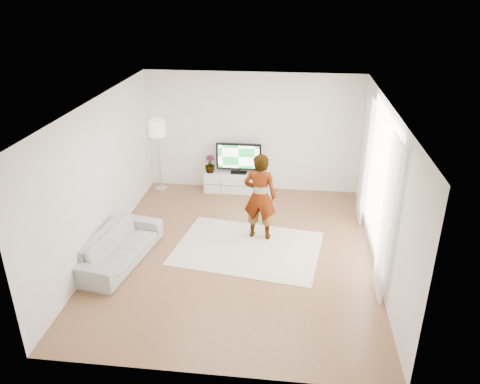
# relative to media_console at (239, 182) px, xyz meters

# --- Properties ---
(floor) EXTENTS (6.00, 6.00, 0.00)m
(floor) POSITION_rel_media_console_xyz_m (0.30, -2.76, -0.23)
(floor) COLOR #9C6C46
(floor) RESTS_ON ground
(ceiling) EXTENTS (6.00, 6.00, 0.00)m
(ceiling) POSITION_rel_media_console_xyz_m (0.30, -2.76, 2.57)
(ceiling) COLOR white
(ceiling) RESTS_ON wall_back
(wall_left) EXTENTS (0.02, 6.00, 2.80)m
(wall_left) POSITION_rel_media_console_xyz_m (-2.20, -2.76, 1.17)
(wall_left) COLOR white
(wall_left) RESTS_ON floor
(wall_right) EXTENTS (0.02, 6.00, 2.80)m
(wall_right) POSITION_rel_media_console_xyz_m (2.80, -2.76, 1.17)
(wall_right) COLOR white
(wall_right) RESTS_ON floor
(wall_back) EXTENTS (5.00, 0.02, 2.80)m
(wall_back) POSITION_rel_media_console_xyz_m (0.30, 0.24, 1.17)
(wall_back) COLOR white
(wall_back) RESTS_ON floor
(wall_front) EXTENTS (5.00, 0.02, 2.80)m
(wall_front) POSITION_rel_media_console_xyz_m (0.30, -5.76, 1.17)
(wall_front) COLOR white
(wall_front) RESTS_ON floor
(window) EXTENTS (0.01, 2.60, 2.50)m
(window) POSITION_rel_media_console_xyz_m (2.78, -2.46, 1.22)
(window) COLOR white
(window) RESTS_ON wall_right
(curtain_near) EXTENTS (0.04, 0.70, 2.60)m
(curtain_near) POSITION_rel_media_console_xyz_m (2.70, -3.76, 1.12)
(curtain_near) COLOR white
(curtain_near) RESTS_ON floor
(curtain_far) EXTENTS (0.04, 0.70, 2.60)m
(curtain_far) POSITION_rel_media_console_xyz_m (2.70, -1.16, 1.12)
(curtain_far) COLOR white
(curtain_far) RESTS_ON floor
(media_console) EXTENTS (1.62, 0.46, 0.45)m
(media_console) POSITION_rel_media_console_xyz_m (0.00, 0.00, 0.00)
(media_console) COLOR white
(media_console) RESTS_ON floor
(television) EXTENTS (1.06, 0.21, 0.74)m
(television) POSITION_rel_media_console_xyz_m (0.00, 0.03, 0.63)
(television) COLOR black
(television) RESTS_ON media_console
(game_console) EXTENTS (0.09, 0.17, 0.22)m
(game_console) POSITION_rel_media_console_xyz_m (0.71, -0.00, 0.34)
(game_console) COLOR white
(game_console) RESTS_ON media_console
(potted_plant) EXTENTS (0.31, 0.31, 0.42)m
(potted_plant) POSITION_rel_media_console_xyz_m (-0.69, 0.00, 0.44)
(potted_plant) COLOR #3F7238
(potted_plant) RESTS_ON media_console
(rug) EXTENTS (2.92, 2.29, 0.01)m
(rug) POSITION_rel_media_console_xyz_m (0.48, -2.61, -0.22)
(rug) COLOR beige
(rug) RESTS_ON floor
(player) EXTENTS (0.68, 0.49, 1.74)m
(player) POSITION_rel_media_console_xyz_m (0.67, -2.14, 0.65)
(player) COLOR #334772
(player) RESTS_ON rug
(sofa) EXTENTS (1.11, 2.10, 0.58)m
(sofa) POSITION_rel_media_console_xyz_m (-1.76, -3.29, 0.06)
(sofa) COLOR #AFAFAA
(sofa) RESTS_ON floor
(floor_lamp) EXTENTS (0.38, 0.38, 1.71)m
(floor_lamp) POSITION_rel_media_console_xyz_m (-1.90, -0.06, 1.22)
(floor_lamp) COLOR silver
(floor_lamp) RESTS_ON floor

